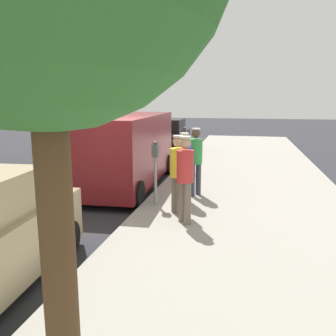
{
  "coord_description": "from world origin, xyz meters",
  "views": [
    {
      "loc": [
        3.34,
        -8.28,
        2.64
      ],
      "look_at": [
        1.65,
        -0.38,
        1.05
      ],
      "focal_mm": 38.2,
      "sensor_mm": 36.0,
      "label": 1
    }
  ],
  "objects_px": {
    "parking_meter_near": "(155,162)",
    "pedestrian_in_green": "(196,157)",
    "pedestrian_in_red": "(185,174)",
    "parked_sedan_ahead": "(165,138)",
    "pedestrian_in_blue": "(184,163)",
    "parked_van": "(124,149)",
    "parking_meter_far": "(185,141)",
    "traffic_light_corner": "(60,82)",
    "pedestrian_in_yellow": "(178,169)"
  },
  "relations": [
    {
      "from": "pedestrian_in_green",
      "to": "parked_van",
      "type": "height_order",
      "value": "parked_van"
    },
    {
      "from": "pedestrian_in_yellow",
      "to": "parked_van",
      "type": "xyz_separation_m",
      "value": [
        -2.13,
        2.64,
        0.02
      ]
    },
    {
      "from": "parking_meter_far",
      "to": "pedestrian_in_yellow",
      "type": "distance_m",
      "value": 4.7
    },
    {
      "from": "traffic_light_corner",
      "to": "pedestrian_in_yellow",
      "type": "bearing_deg",
      "value": -52.23
    },
    {
      "from": "parking_meter_far",
      "to": "parked_van",
      "type": "bearing_deg",
      "value": -126.63
    },
    {
      "from": "parking_meter_near",
      "to": "parked_van",
      "type": "relative_size",
      "value": 0.29
    },
    {
      "from": "parking_meter_near",
      "to": "pedestrian_in_blue",
      "type": "height_order",
      "value": "pedestrian_in_blue"
    },
    {
      "from": "parking_meter_near",
      "to": "parked_sedan_ahead",
      "type": "bearing_deg",
      "value": 101.04
    },
    {
      "from": "parking_meter_far",
      "to": "pedestrian_in_yellow",
      "type": "height_order",
      "value": "pedestrian_in_yellow"
    },
    {
      "from": "pedestrian_in_blue",
      "to": "parked_sedan_ahead",
      "type": "xyz_separation_m",
      "value": [
        -2.34,
        8.46,
        -0.37
      ]
    },
    {
      "from": "traffic_light_corner",
      "to": "parking_meter_near",
      "type": "bearing_deg",
      "value": -52.95
    },
    {
      "from": "pedestrian_in_yellow",
      "to": "parking_meter_far",
      "type": "bearing_deg",
      "value": 97.72
    },
    {
      "from": "pedestrian_in_red",
      "to": "pedestrian_in_blue",
      "type": "relative_size",
      "value": 1.04
    },
    {
      "from": "pedestrian_in_red",
      "to": "pedestrian_in_blue",
      "type": "distance_m",
      "value": 1.43
    },
    {
      "from": "pedestrian_in_red",
      "to": "parked_van",
      "type": "height_order",
      "value": "parked_van"
    },
    {
      "from": "parking_meter_far",
      "to": "pedestrian_in_red",
      "type": "relative_size",
      "value": 0.86
    },
    {
      "from": "parking_meter_near",
      "to": "pedestrian_in_yellow",
      "type": "distance_m",
      "value": 0.83
    },
    {
      "from": "traffic_light_corner",
      "to": "parked_van",
      "type": "bearing_deg",
      "value": -52.58
    },
    {
      "from": "pedestrian_in_yellow",
      "to": "pedestrian_in_green",
      "type": "height_order",
      "value": "pedestrian_in_green"
    },
    {
      "from": "parked_sedan_ahead",
      "to": "pedestrian_in_green",
      "type": "bearing_deg",
      "value": -72.04
    },
    {
      "from": "parking_meter_near",
      "to": "pedestrian_in_red",
      "type": "height_order",
      "value": "pedestrian_in_red"
    },
    {
      "from": "pedestrian_in_blue",
      "to": "parking_meter_near",
      "type": "bearing_deg",
      "value": -151.99
    },
    {
      "from": "pedestrian_in_blue",
      "to": "parked_van",
      "type": "xyz_separation_m",
      "value": [
        -2.12,
        1.77,
        0.04
      ]
    },
    {
      "from": "pedestrian_in_green",
      "to": "parked_sedan_ahead",
      "type": "relative_size",
      "value": 0.39
    },
    {
      "from": "pedestrian_in_red",
      "to": "pedestrian_in_green",
      "type": "height_order",
      "value": "pedestrian_in_red"
    },
    {
      "from": "parked_van",
      "to": "pedestrian_in_yellow",
      "type": "bearing_deg",
      "value": -51.1
    },
    {
      "from": "pedestrian_in_yellow",
      "to": "pedestrian_in_green",
      "type": "bearing_deg",
      "value": 83.86
    },
    {
      "from": "parking_meter_far",
      "to": "pedestrian_in_blue",
      "type": "bearing_deg",
      "value": -80.69
    },
    {
      "from": "pedestrian_in_yellow",
      "to": "pedestrian_in_red",
      "type": "xyz_separation_m",
      "value": [
        0.25,
        -0.54,
        0.03
      ]
    },
    {
      "from": "pedestrian_in_blue",
      "to": "traffic_light_corner",
      "type": "bearing_deg",
      "value": 129.98
    },
    {
      "from": "pedestrian_in_green",
      "to": "parked_sedan_ahead",
      "type": "xyz_separation_m",
      "value": [
        -2.52,
        7.76,
        -0.4
      ]
    },
    {
      "from": "parked_sedan_ahead",
      "to": "pedestrian_in_red",
      "type": "bearing_deg",
      "value": -75.29
    },
    {
      "from": "pedestrian_in_blue",
      "to": "pedestrian_in_green",
      "type": "distance_m",
      "value": 0.73
    },
    {
      "from": "parking_meter_near",
      "to": "pedestrian_in_green",
      "type": "height_order",
      "value": "pedestrian_in_green"
    },
    {
      "from": "pedestrian_in_red",
      "to": "traffic_light_corner",
      "type": "height_order",
      "value": "traffic_light_corner"
    },
    {
      "from": "parking_meter_far",
      "to": "pedestrian_in_red",
      "type": "height_order",
      "value": "pedestrian_in_red"
    },
    {
      "from": "parking_meter_far",
      "to": "pedestrian_in_yellow",
      "type": "bearing_deg",
      "value": -82.28
    },
    {
      "from": "parked_van",
      "to": "parked_sedan_ahead",
      "type": "relative_size",
      "value": 1.19
    },
    {
      "from": "parking_meter_near",
      "to": "pedestrian_in_yellow",
      "type": "relative_size",
      "value": 0.89
    },
    {
      "from": "parking_meter_near",
      "to": "pedestrian_in_yellow",
      "type": "height_order",
      "value": "pedestrian_in_yellow"
    },
    {
      "from": "parked_sedan_ahead",
      "to": "traffic_light_corner",
      "type": "bearing_deg",
      "value": 162.94
    },
    {
      "from": "parking_meter_near",
      "to": "traffic_light_corner",
      "type": "bearing_deg",
      "value": 127.05
    },
    {
      "from": "pedestrian_in_yellow",
      "to": "parked_sedan_ahead",
      "type": "relative_size",
      "value": 0.39
    },
    {
      "from": "parking_meter_near",
      "to": "traffic_light_corner",
      "type": "distance_m",
      "value": 13.68
    },
    {
      "from": "parked_van",
      "to": "pedestrian_in_red",
      "type": "bearing_deg",
      "value": -53.26
    },
    {
      "from": "parking_meter_near",
      "to": "pedestrian_in_blue",
      "type": "bearing_deg",
      "value": 28.01
    },
    {
      "from": "parking_meter_near",
      "to": "parking_meter_far",
      "type": "xyz_separation_m",
      "value": [
        0.0,
        4.12,
        0.0
      ]
    },
    {
      "from": "pedestrian_in_red",
      "to": "traffic_light_corner",
      "type": "distance_m",
      "value": 15.05
    },
    {
      "from": "parking_meter_far",
      "to": "traffic_light_corner",
      "type": "distance_m",
      "value": 10.74
    },
    {
      "from": "pedestrian_in_red",
      "to": "parked_sedan_ahead",
      "type": "xyz_separation_m",
      "value": [
        -2.59,
        9.87,
        -0.42
      ]
    }
  ]
}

